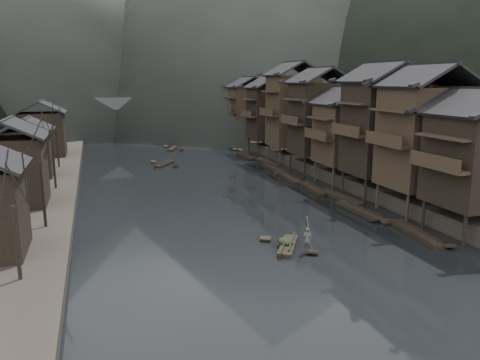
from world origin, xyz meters
name	(u,v)px	position (x,y,z in m)	size (l,w,h in m)	color
water	(249,224)	(0.00, 0.00, 0.00)	(300.00, 300.00, 0.00)	black
right_bank	(356,144)	(35.00, 40.00, 0.90)	(40.00, 200.00, 1.80)	#2D2823
stilt_houses	(324,110)	(17.28, 19.54, 8.82)	(9.00, 67.60, 15.84)	black
left_houses	(24,143)	(-20.50, 20.12, 5.66)	(8.10, 53.20, 8.73)	black
bare_trees	(50,140)	(-17.00, 11.76, 6.84)	(3.95, 43.09, 7.90)	black
moored_sampans	(277,169)	(11.93, 23.11, 0.20)	(2.98, 68.59, 0.47)	black
midriver_boats	(169,155)	(-0.60, 41.38, 0.20)	(7.71, 22.45, 0.45)	black
stone_bridge	(151,114)	(0.00, 72.00, 5.11)	(40.00, 6.00, 9.00)	#4C4C4F
hero_sampan	(288,245)	(1.01, -6.58, 0.20)	(3.29, 4.84, 0.44)	black
cargo_heap	(286,238)	(0.90, -6.38, 0.77)	(1.12, 1.47, 0.67)	black
boatman	(307,236)	(1.90, -8.12, 1.34)	(0.66, 0.43, 1.82)	#525254
bamboo_pole	(311,200)	(2.10, -8.12, 4.10)	(0.06, 0.06, 4.21)	#8C7A51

